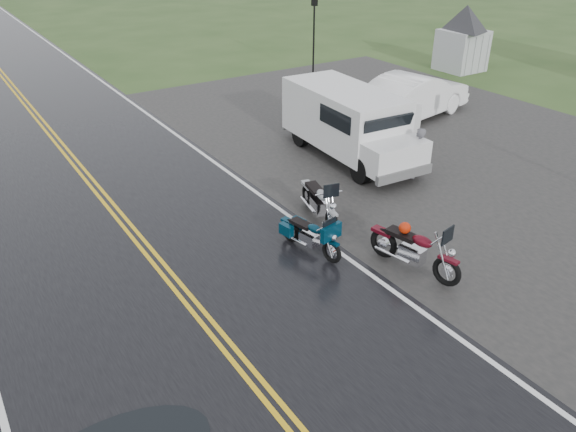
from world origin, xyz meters
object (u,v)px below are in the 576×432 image
object	(u,v)px
visitor_center	(465,22)
motorcycle_teal	(332,244)
motorcycle_red	(448,261)
motorcycle_silver	(332,213)
person_at_van	(417,154)
lamp_post_far_right	(314,37)
sedan_white	(414,96)
van_white	(362,148)

from	to	relation	value
visitor_center	motorcycle_teal	bearing A→B (deg)	-146.60
motorcycle_red	motorcycle_silver	size ratio (longest dim) A/B	1.02
motorcycle_teal	person_at_van	xyz separation A→B (m)	(5.07, 2.44, 0.23)
motorcycle_silver	lamp_post_far_right	distance (m)	16.06
motorcycle_silver	person_at_van	distance (m)	4.53
motorcycle_teal	lamp_post_far_right	bearing A→B (deg)	45.35
motorcycle_silver	sedan_white	distance (m)	10.07
person_at_van	motorcycle_silver	bearing A→B (deg)	0.47
lamp_post_far_right	motorcycle_silver	bearing A→B (deg)	-123.98
van_white	visitor_center	bearing A→B (deg)	34.66
motorcycle_red	van_white	xyz separation A→B (m)	(1.91, 5.13, 0.46)
visitor_center	motorcycle_teal	world-z (taller)	visitor_center
motorcycle_teal	motorcycle_silver	bearing A→B (deg)	42.39
motorcycle_red	motorcycle_teal	bearing A→B (deg)	114.69
motorcycle_teal	motorcycle_silver	world-z (taller)	motorcycle_silver
motorcycle_teal	person_at_van	world-z (taller)	person_at_van
sedan_white	lamp_post_far_right	bearing A→B (deg)	-14.83
motorcycle_silver	lamp_post_far_right	world-z (taller)	lamp_post_far_right
motorcycle_red	sedan_white	bearing A→B (deg)	37.82
sedan_white	motorcycle_red	bearing A→B (deg)	129.09
van_white	sedan_white	size ratio (longest dim) A/B	1.10
motorcycle_red	person_at_van	world-z (taller)	person_at_van
sedan_white	motorcycle_silver	bearing A→B (deg)	114.24
motorcycle_red	motorcycle_silver	distance (m)	3.18
sedan_white	person_at_van	bearing A→B (deg)	126.55
motorcycle_red	person_at_van	bearing A→B (deg)	40.41
motorcycle_red	person_at_van	distance (m)	5.75
motorcycle_silver	motorcycle_teal	bearing A→B (deg)	-112.72
visitor_center	sedan_white	world-z (taller)	visitor_center
motorcycle_red	sedan_white	xyz separation A→B (m)	(7.58, 8.77, 0.19)
visitor_center	lamp_post_far_right	xyz separation A→B (m)	(-6.92, 3.32, -0.56)
motorcycle_teal	motorcycle_red	bearing A→B (deg)	-64.42
motorcycle_red	motorcycle_teal	world-z (taller)	motorcycle_red
motorcycle_teal	person_at_van	size ratio (longest dim) A/B	1.19
motorcycle_silver	lamp_post_far_right	xyz separation A→B (m)	(8.95, 13.28, 1.18)
person_at_van	lamp_post_far_right	size ratio (longest dim) A/B	0.43
visitor_center	sedan_white	distance (m)	8.81
sedan_white	lamp_post_far_right	size ratio (longest dim) A/B	1.43
person_at_van	lamp_post_far_right	distance (m)	12.79
visitor_center	van_white	xyz separation A→B (m)	(-13.23, -7.92, -1.26)
motorcycle_red	lamp_post_far_right	distance (m)	18.36
motorcycle_silver	van_white	bearing A→B (deg)	52.09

